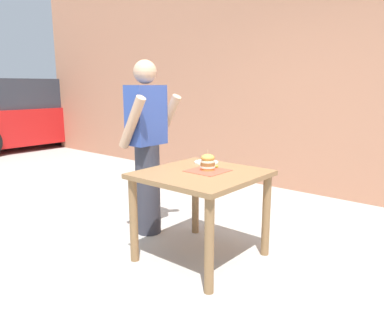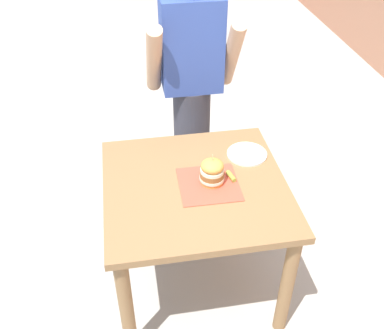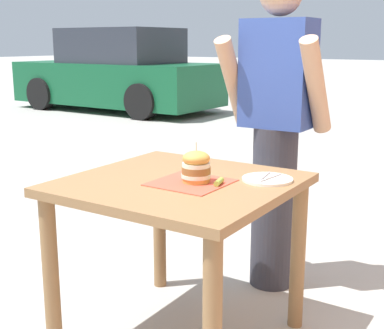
% 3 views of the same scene
% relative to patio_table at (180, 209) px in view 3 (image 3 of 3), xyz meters
% --- Properties ---
extents(patio_table, '(0.93, 0.91, 0.76)m').
position_rel_patio_table_xyz_m(patio_table, '(0.00, 0.00, 0.00)').
color(patio_table, olive).
rests_on(patio_table, ground).
extents(serving_paper, '(0.31, 0.31, 0.00)m').
position_rel_patio_table_xyz_m(serving_paper, '(0.07, -0.01, 0.13)').
color(serving_paper, '#D64C38').
rests_on(serving_paper, patio_table).
extents(sandwich, '(0.13, 0.13, 0.17)m').
position_rel_patio_table_xyz_m(sandwich, '(0.09, 0.00, 0.20)').
color(sandwich, gold).
rests_on(sandwich, serving_paper).
extents(pickle_spear, '(0.04, 0.08, 0.02)m').
position_rel_patio_table_xyz_m(pickle_spear, '(0.19, 0.01, 0.15)').
color(pickle_spear, '#8EA83D').
rests_on(pickle_spear, serving_paper).
extents(side_plate_with_forks, '(0.22, 0.22, 0.02)m').
position_rel_patio_table_xyz_m(side_plate_with_forks, '(0.32, 0.20, 0.14)').
color(side_plate_with_forks, white).
rests_on(side_plate_with_forks, patio_table).
extents(diner_across_table, '(0.55, 0.35, 1.69)m').
position_rel_patio_table_xyz_m(diner_across_table, '(0.11, 0.76, 0.26)').
color(diner_across_table, '#33333D').
rests_on(diner_across_table, ground).
extents(parked_car_mid_block, '(4.23, 1.90, 1.60)m').
position_rel_patio_table_xyz_m(parked_car_mid_block, '(-5.82, 6.37, 0.10)').
color(parked_car_mid_block, '#145933').
rests_on(parked_car_mid_block, ground).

